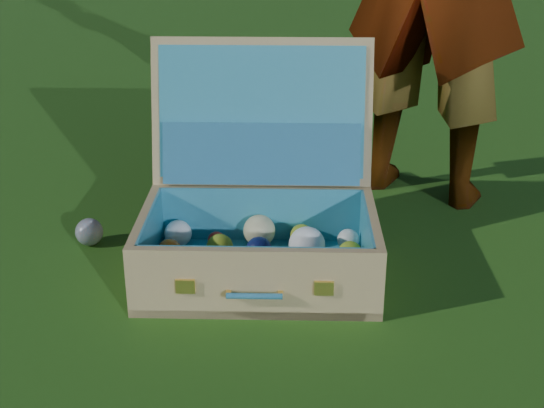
# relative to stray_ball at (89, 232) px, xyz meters

# --- Properties ---
(ground) EXTENTS (60.00, 60.00, 0.00)m
(ground) POSITION_rel_stray_ball_xyz_m (0.58, -0.03, -0.04)
(ground) COLOR #215114
(ground) RESTS_ON ground
(stray_ball) EXTENTS (0.08, 0.08, 0.08)m
(stray_ball) POSITION_rel_stray_ball_xyz_m (0.00, 0.00, 0.00)
(stray_ball) COLOR teal
(stray_ball) RESTS_ON ground
(suitcase) EXTENTS (0.74, 0.71, 0.55)m
(suitcase) POSITION_rel_stray_ball_xyz_m (0.47, 0.11, 0.12)
(suitcase) COLOR tan
(suitcase) RESTS_ON ground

